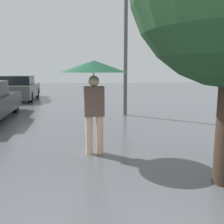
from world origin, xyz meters
name	(u,v)px	position (x,y,z in m)	size (l,w,h in m)	color
pedestrian	(94,75)	(0.08, 3.07, 1.53)	(1.26, 1.26, 1.81)	beige
parked_car_farthest	(19,89)	(-3.25, 12.73, 0.61)	(1.76, 3.94, 1.32)	#4C514C
street_lamp	(126,34)	(1.56, 7.14, 2.86)	(0.26, 0.26, 5.09)	#515456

